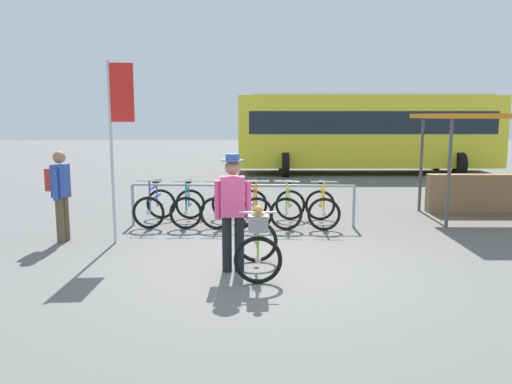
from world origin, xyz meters
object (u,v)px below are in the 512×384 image
market_stall (488,154)px  banner_flag (118,117)px  pedestrian_with_backpack (60,190)px  racked_bike_blue (155,206)px  featured_bicycle (257,242)px  racked_bike_teal (188,207)px  racked_bike_lime (288,207)px  bus_distant (366,129)px  racked_bike_orange (255,207)px  person_with_featured_bike (233,208)px  racked_bike_yellow (322,208)px  racked_bike_red (221,207)px

market_stall → banner_flag: size_ratio=1.01×
pedestrian_with_backpack → market_stall: (8.81, 2.01, 0.46)m
racked_bike_blue → pedestrian_with_backpack: pedestrian_with_backpack is taller
featured_bicycle → racked_bike_blue: bearing=119.3°
racked_bike_teal → pedestrian_with_backpack: 2.62m
racked_bike_lime → bus_distant: bus_distant is taller
featured_bicycle → market_stall: size_ratio=0.38×
bus_distant → racked_bike_orange: bearing=-116.9°
market_stall → pedestrian_with_backpack: bearing=-167.1°
person_with_featured_bike → bus_distant: size_ratio=0.17×
racked_bike_yellow → racked_bike_blue: bearing=175.1°
racked_bike_teal → racked_bike_lime: bearing=-4.9°
racked_bike_teal → market_stall: market_stall is taller
racked_bike_yellow → featured_bicycle: featured_bicycle is taller
racked_bike_blue → person_with_featured_bike: person_with_featured_bike is taller
person_with_featured_bike → market_stall: 6.95m
racked_bike_yellow → bus_distant: 10.20m
racked_bike_orange → person_with_featured_bike: size_ratio=0.66×
racked_bike_teal → racked_bike_lime: (2.09, -0.18, -0.00)m
featured_bicycle → racked_bike_red: bearing=99.9°
racked_bike_lime → person_with_featured_bike: size_ratio=0.71×
bus_distant → market_stall: (0.50, -8.67, -0.35)m
racked_bike_lime → pedestrian_with_backpack: size_ratio=0.74×
racked_bike_orange → market_stall: 5.42m
racked_bike_yellow → market_stall: bearing=12.5°
racked_bike_orange → bus_distant: size_ratio=0.11×
racked_bike_red → racked_bike_lime: 1.40m
racked_bike_red → bus_distant: 10.92m
racked_bike_lime → market_stall: bearing=9.9°
racked_bike_red → racked_bike_orange: same height
pedestrian_with_backpack → racked_bike_blue: bearing=45.2°
racked_bike_orange → racked_bike_lime: size_ratio=0.93×
banner_flag → racked_bike_blue: bearing=78.3°
racked_bike_teal → pedestrian_with_backpack: pedestrian_with_backpack is taller
racked_bike_orange → racked_bike_yellow: 1.40m
racked_bike_orange → bus_distant: bus_distant is taller
racked_bike_orange → pedestrian_with_backpack: 3.81m
racked_bike_red → banner_flag: 2.95m
racked_bike_teal → featured_bicycle: 3.74m
racked_bike_lime → racked_bike_orange: bearing=175.1°
racked_bike_red → market_stall: (5.96, 0.68, 1.03)m
racked_bike_orange → banner_flag: bearing=-149.5°
racked_bike_blue → market_stall: (7.36, 0.56, 1.03)m
racked_bike_teal → banner_flag: 2.63m
racked_bike_orange → market_stall: market_stall is taller
racked_bike_teal → person_with_featured_bike: 3.50m
racked_bike_red → pedestrian_with_backpack: bearing=-154.8°
bus_distant → market_stall: 8.69m
market_stall → racked_bike_blue: bearing=-175.7°
racked_bike_blue → racked_bike_lime: same height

